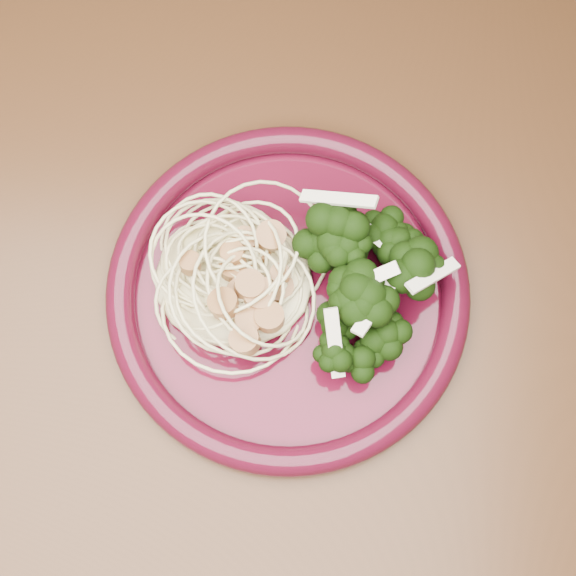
# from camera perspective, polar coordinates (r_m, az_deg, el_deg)

# --- Properties ---
(dining_table) EXTENTS (1.20, 0.80, 0.75)m
(dining_table) POSITION_cam_1_polar(r_m,az_deg,el_deg) (0.73, 8.18, -5.53)
(dining_table) COLOR #472814
(dining_table) RESTS_ON ground
(dinner_plate) EXTENTS (0.32, 0.32, 0.02)m
(dinner_plate) POSITION_cam_1_polar(r_m,az_deg,el_deg) (0.63, -0.00, -0.26)
(dinner_plate) COLOR #430819
(dinner_plate) RESTS_ON dining_table
(spaghetti_pile) EXTENTS (0.14, 0.12, 0.03)m
(spaghetti_pile) POSITION_cam_1_polar(r_m,az_deg,el_deg) (0.62, -3.95, 0.77)
(spaghetti_pile) COLOR beige
(spaghetti_pile) RESTS_ON dinner_plate
(scallop_cluster) EXTENTS (0.13, 0.13, 0.04)m
(scallop_cluster) POSITION_cam_1_polar(r_m,az_deg,el_deg) (0.59, -4.17, 1.78)
(scallop_cluster) COLOR #A37141
(scallop_cluster) RESTS_ON spaghetti_pile
(broccoli_pile) EXTENTS (0.10, 0.15, 0.05)m
(broccoli_pile) POSITION_cam_1_polar(r_m,az_deg,el_deg) (0.61, 4.95, -0.64)
(broccoli_pile) COLOR black
(broccoli_pile) RESTS_ON dinner_plate
(onion_garnish) EXTENTS (0.07, 0.10, 0.05)m
(onion_garnish) POSITION_cam_1_polar(r_m,az_deg,el_deg) (0.58, 5.21, 0.24)
(onion_garnish) COLOR white
(onion_garnish) RESTS_ON broccoli_pile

